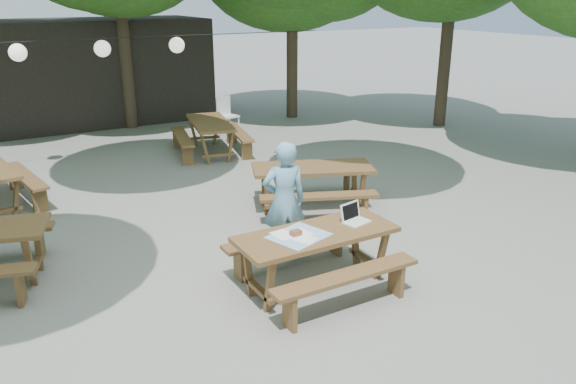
{
  "coord_description": "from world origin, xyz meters",
  "views": [
    {
      "loc": [
        -2.77,
        -6.24,
        3.51
      ],
      "look_at": [
        0.64,
        -0.27,
        1.05
      ],
      "focal_mm": 35.0,
      "sensor_mm": 36.0,
      "label": 1
    }
  ],
  "objects": [
    {
      "name": "pavilion",
      "position": [
        0.5,
        10.5,
        1.4
      ],
      "size": [
        6.0,
        3.0,
        2.8
      ],
      "primitive_type": "cube",
      "color": "black",
      "rests_on": "ground"
    },
    {
      "name": "tabletop_clutter",
      "position": [
        0.38,
        -0.96,
        0.76
      ],
      "size": [
        0.79,
        0.72,
        0.08
      ],
      "color": "#3D82D0",
      "rests_on": "main_picnic_table"
    },
    {
      "name": "main_picnic_table",
      "position": [
        0.64,
        -0.97,
        0.39
      ],
      "size": [
        2.0,
        1.58,
        0.75
      ],
      "color": "#4F361C",
      "rests_on": "ground"
    },
    {
      "name": "paper_lanterns",
      "position": [
        -0.19,
        6.0,
        2.4
      ],
      "size": [
        9.0,
        0.34,
        0.38
      ],
      "color": "black",
      "rests_on": "ground"
    },
    {
      "name": "picnic_table_ne",
      "position": [
        2.05,
        1.37,
        0.39
      ],
      "size": [
        2.36,
        2.19,
        0.75
      ],
      "rotation": [
        0.0,
        0.0,
        -0.39
      ],
      "color": "#4F361C",
      "rests_on": "ground"
    },
    {
      "name": "woman",
      "position": [
        0.72,
        -0.03,
        0.83
      ],
      "size": [
        0.68,
        0.53,
        1.67
      ],
      "primitive_type": "imported",
      "rotation": [
        0.0,
        0.0,
        2.91
      ],
      "color": "#6A9FC1",
      "rests_on": "ground"
    },
    {
      "name": "laptop",
      "position": [
        1.23,
        -0.93,
        0.81
      ],
      "size": [
        0.38,
        0.32,
        0.24
      ],
      "rotation": [
        0.0,
        0.0,
        0.22
      ],
      "color": "white",
      "rests_on": "main_picnic_table"
    },
    {
      "name": "picnic_table_far_e",
      "position": [
        1.88,
        5.44,
        0.39
      ],
      "size": [
        1.93,
        2.18,
        0.75
      ],
      "rotation": [
        0.0,
        0.0,
        1.37
      ],
      "color": "#4F361C",
      "rests_on": "ground"
    },
    {
      "name": "ground",
      "position": [
        0.0,
        0.0,
        0.0
      ],
      "size": [
        80.0,
        80.0,
        0.0
      ],
      "primitive_type": "plane",
      "color": "slate",
      "rests_on": "ground"
    },
    {
      "name": "plastic_chair",
      "position": [
        3.11,
        7.27,
        0.26
      ],
      "size": [
        0.53,
        0.53,
        0.9
      ],
      "rotation": [
        0.0,
        0.0,
        0.25
      ],
      "color": "silver",
      "rests_on": "ground"
    }
  ]
}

